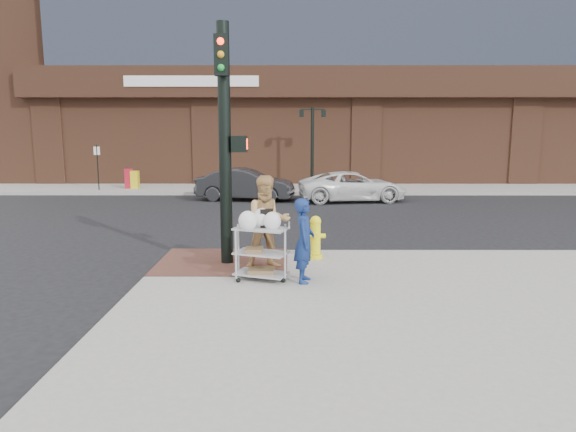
{
  "coord_description": "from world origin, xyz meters",
  "views": [
    {
      "loc": [
        0.85,
        -10.01,
        2.95
      ],
      "look_at": [
        0.82,
        0.34,
        1.25
      ],
      "focal_mm": 32.0,
      "sensor_mm": 36.0,
      "label": 1
    }
  ],
  "objects_px": {
    "fire_hydrant": "(315,237)",
    "traffic_signal_pole": "(226,138)",
    "lamp_post": "(312,139)",
    "sedan_dark": "(245,184)",
    "pedestrian_tan": "(268,222)",
    "utility_cart": "(261,248)",
    "minivan_white": "(353,186)",
    "woman_blue": "(304,241)"
  },
  "relations": [
    {
      "from": "traffic_signal_pole",
      "to": "pedestrian_tan",
      "type": "xyz_separation_m",
      "value": [
        0.88,
        -0.39,
        -1.72
      ]
    },
    {
      "from": "minivan_white",
      "to": "sedan_dark",
      "type": "bearing_deg",
      "value": 79.01
    },
    {
      "from": "sedan_dark",
      "to": "minivan_white",
      "type": "xyz_separation_m",
      "value": [
        4.64,
        -0.29,
        -0.05
      ]
    },
    {
      "from": "sedan_dark",
      "to": "utility_cart",
      "type": "relative_size",
      "value": 3.09
    },
    {
      "from": "woman_blue",
      "to": "minivan_white",
      "type": "xyz_separation_m",
      "value": [
        2.44,
        12.56,
        -0.31
      ]
    },
    {
      "from": "woman_blue",
      "to": "fire_hydrant",
      "type": "bearing_deg",
      "value": -2.65
    },
    {
      "from": "fire_hydrant",
      "to": "woman_blue",
      "type": "bearing_deg",
      "value": -99.33
    },
    {
      "from": "traffic_signal_pole",
      "to": "minivan_white",
      "type": "height_order",
      "value": "traffic_signal_pole"
    },
    {
      "from": "traffic_signal_pole",
      "to": "minivan_white",
      "type": "bearing_deg",
      "value": 70.08
    },
    {
      "from": "woman_blue",
      "to": "sedan_dark",
      "type": "xyz_separation_m",
      "value": [
        -2.2,
        12.86,
        -0.25
      ]
    },
    {
      "from": "lamp_post",
      "to": "sedan_dark",
      "type": "bearing_deg",
      "value": -129.12
    },
    {
      "from": "utility_cart",
      "to": "fire_hydrant",
      "type": "relative_size",
      "value": 1.42
    },
    {
      "from": "traffic_signal_pole",
      "to": "minivan_white",
      "type": "xyz_separation_m",
      "value": [
        4.04,
        11.15,
        -2.19
      ]
    },
    {
      "from": "woman_blue",
      "to": "minivan_white",
      "type": "relative_size",
      "value": 0.35
    },
    {
      "from": "utility_cart",
      "to": "fire_hydrant",
      "type": "xyz_separation_m",
      "value": [
        1.12,
        1.69,
        -0.13
      ]
    },
    {
      "from": "woman_blue",
      "to": "sedan_dark",
      "type": "bearing_deg",
      "value": 16.4
    },
    {
      "from": "lamp_post",
      "to": "woman_blue",
      "type": "xyz_separation_m",
      "value": [
        -0.87,
        -16.64,
        -1.67
      ]
    },
    {
      "from": "woman_blue",
      "to": "minivan_white",
      "type": "height_order",
      "value": "woman_blue"
    },
    {
      "from": "sedan_dark",
      "to": "minivan_white",
      "type": "bearing_deg",
      "value": -85.44
    },
    {
      "from": "sedan_dark",
      "to": "fire_hydrant",
      "type": "xyz_separation_m",
      "value": [
        2.51,
        -11.02,
        -0.05
      ]
    },
    {
      "from": "lamp_post",
      "to": "sedan_dark",
      "type": "relative_size",
      "value": 0.95
    },
    {
      "from": "fire_hydrant",
      "to": "traffic_signal_pole",
      "type": "bearing_deg",
      "value": -167.33
    },
    {
      "from": "utility_cart",
      "to": "minivan_white",
      "type": "bearing_deg",
      "value": 75.31
    },
    {
      "from": "traffic_signal_pole",
      "to": "utility_cart",
      "type": "relative_size",
      "value": 3.67
    },
    {
      "from": "sedan_dark",
      "to": "utility_cart",
      "type": "xyz_separation_m",
      "value": [
        1.39,
        -12.71,
        0.07
      ]
    },
    {
      "from": "woman_blue",
      "to": "minivan_white",
      "type": "distance_m",
      "value": 12.8
    },
    {
      "from": "utility_cart",
      "to": "fire_hydrant",
      "type": "height_order",
      "value": "utility_cart"
    },
    {
      "from": "lamp_post",
      "to": "pedestrian_tan",
      "type": "height_order",
      "value": "lamp_post"
    },
    {
      "from": "woman_blue",
      "to": "pedestrian_tan",
      "type": "distance_m",
      "value": 1.26
    },
    {
      "from": "traffic_signal_pole",
      "to": "pedestrian_tan",
      "type": "bearing_deg",
      "value": -23.91
    },
    {
      "from": "lamp_post",
      "to": "traffic_signal_pole",
      "type": "relative_size",
      "value": 0.8
    },
    {
      "from": "traffic_signal_pole",
      "to": "pedestrian_tan",
      "type": "relative_size",
      "value": 2.59
    },
    {
      "from": "fire_hydrant",
      "to": "utility_cart",
      "type": "bearing_deg",
      "value": -123.54
    },
    {
      "from": "minivan_white",
      "to": "utility_cart",
      "type": "xyz_separation_m",
      "value": [
        -3.25,
        -12.41,
        0.13
      ]
    },
    {
      "from": "fire_hydrant",
      "to": "pedestrian_tan",
      "type": "bearing_deg",
      "value": -141.48
    },
    {
      "from": "woman_blue",
      "to": "pedestrian_tan",
      "type": "relative_size",
      "value": 0.83
    },
    {
      "from": "traffic_signal_pole",
      "to": "woman_blue",
      "type": "distance_m",
      "value": 2.85
    },
    {
      "from": "pedestrian_tan",
      "to": "lamp_post",
      "type": "bearing_deg",
      "value": 71.59
    },
    {
      "from": "lamp_post",
      "to": "minivan_white",
      "type": "height_order",
      "value": "lamp_post"
    },
    {
      "from": "sedan_dark",
      "to": "utility_cart",
      "type": "height_order",
      "value": "utility_cart"
    },
    {
      "from": "lamp_post",
      "to": "utility_cart",
      "type": "height_order",
      "value": "lamp_post"
    },
    {
      "from": "minivan_white",
      "to": "utility_cart",
      "type": "bearing_deg",
      "value": 157.96
    }
  ]
}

